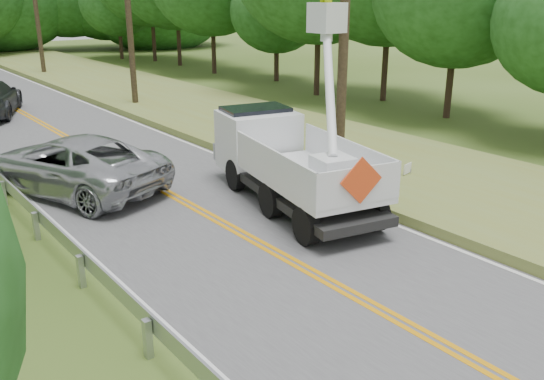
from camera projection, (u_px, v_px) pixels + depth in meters
road at (127, 170)px, 19.32m from camera, size 7.20×96.00×0.03m
utility_poles at (202, 3)px, 22.75m from camera, size 1.60×43.30×10.00m
tall_grass_verge at (290, 136)px, 23.38m from camera, size 7.00×96.00×0.30m
bucket_truck at (283, 145)px, 16.61m from camera, size 4.15×7.00×6.58m
suv_silver at (72, 164)px, 17.04m from camera, size 4.79×6.68×1.69m
yard_sign at (407, 169)px, 17.89m from camera, size 0.44×0.12×0.65m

